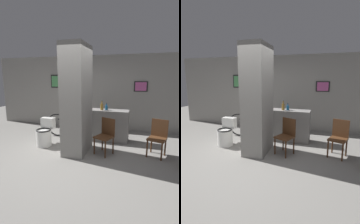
% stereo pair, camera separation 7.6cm
% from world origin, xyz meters
% --- Properties ---
extents(ground_plane, '(14.00, 14.00, 0.00)m').
position_xyz_m(ground_plane, '(0.00, 0.00, 0.00)').
color(ground_plane, gray).
extents(wall_back, '(8.00, 0.09, 2.60)m').
position_xyz_m(wall_back, '(-0.00, 2.63, 1.30)').
color(wall_back, gray).
rests_on(wall_back, ground_plane).
extents(pillar_center, '(0.56, 0.91, 2.60)m').
position_xyz_m(pillar_center, '(0.03, 0.45, 1.30)').
color(pillar_center, gray).
rests_on(pillar_center, ground_plane).
extents(counter_shelf, '(1.43, 0.44, 0.92)m').
position_xyz_m(counter_shelf, '(0.50, 1.45, 0.46)').
color(counter_shelf, gray).
rests_on(counter_shelf, ground_plane).
extents(toilet, '(0.41, 0.57, 0.72)m').
position_xyz_m(toilet, '(-0.99, 0.62, 0.31)').
color(toilet, silver).
rests_on(toilet, ground_plane).
extents(chair_near_pillar, '(0.51, 0.51, 0.87)m').
position_xyz_m(chair_near_pillar, '(0.73, 0.54, 0.48)').
color(chair_near_pillar, '#4C2D19').
rests_on(chair_near_pillar, ground_plane).
extents(chair_by_doorway, '(0.49, 0.49, 0.87)m').
position_xyz_m(chair_by_doorway, '(1.94, 0.75, 0.48)').
color(chair_by_doorway, '#4C2D19').
rests_on(chair_by_doorway, ground_plane).
extents(bicycle, '(1.66, 0.42, 0.78)m').
position_xyz_m(bicycle, '(-0.52, 1.40, 0.38)').
color(bicycle, black).
rests_on(bicycle, ground_plane).
extents(bottle_tall, '(0.08, 0.08, 0.28)m').
position_xyz_m(bottle_tall, '(0.45, 1.39, 1.02)').
color(bottle_tall, olive).
rests_on(bottle_tall, counter_shelf).
extents(bottle_short, '(0.08, 0.08, 0.21)m').
position_xyz_m(bottle_short, '(0.57, 1.45, 0.99)').
color(bottle_short, '#19598C').
rests_on(bottle_short, counter_shelf).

